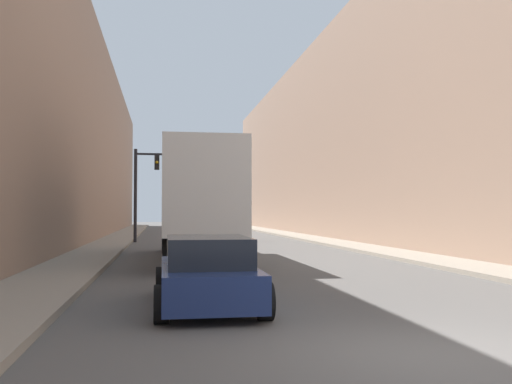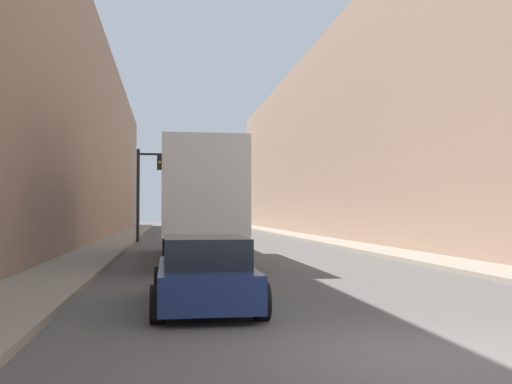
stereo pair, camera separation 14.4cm
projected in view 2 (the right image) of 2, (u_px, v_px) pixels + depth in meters
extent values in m
plane|color=#565451|center=(434.00, 358.00, 7.14)|extent=(200.00, 200.00, 0.00)
cube|color=gray|center=(314.00, 239.00, 37.73)|extent=(2.14, 80.00, 0.15)
cube|color=gray|center=(119.00, 240.00, 35.79)|extent=(2.14, 80.00, 0.15)
cube|color=#997A66|center=(372.00, 134.00, 38.61)|extent=(6.00, 80.00, 14.29)
cube|color=#997A66|center=(53.00, 133.00, 35.40)|extent=(6.00, 80.00, 13.44)
cube|color=silver|center=(198.00, 191.00, 20.58)|extent=(2.52, 9.35, 2.97)
cube|color=black|center=(198.00, 237.00, 20.53)|extent=(1.26, 9.35, 0.24)
cube|color=black|center=(191.00, 219.00, 26.38)|extent=(2.52, 2.46, 3.04)
cylinder|color=black|center=(167.00, 257.00, 16.91)|extent=(0.25, 1.00, 1.00)
cylinder|color=black|center=(241.00, 256.00, 17.25)|extent=(0.25, 1.00, 1.00)
cylinder|color=black|center=(167.00, 254.00, 18.10)|extent=(0.25, 1.00, 1.00)
cylinder|color=black|center=(236.00, 253.00, 18.44)|extent=(0.25, 1.00, 1.00)
cylinder|color=black|center=(167.00, 241.00, 26.17)|extent=(0.25, 1.00, 1.00)
cylinder|color=black|center=(215.00, 241.00, 26.51)|extent=(0.25, 1.00, 1.00)
cube|color=navy|center=(204.00, 281.00, 11.09)|extent=(1.73, 4.40, 0.64)
cube|color=#1E232D|center=(205.00, 251.00, 10.90)|extent=(1.53, 2.42, 0.55)
cylinder|color=black|center=(160.00, 281.00, 12.43)|extent=(0.25, 0.64, 0.64)
cylinder|color=black|center=(239.00, 280.00, 12.70)|extent=(0.25, 0.64, 0.64)
cylinder|color=black|center=(158.00, 304.00, 9.38)|extent=(0.25, 0.64, 0.64)
cylinder|color=black|center=(261.00, 301.00, 9.64)|extent=(0.25, 0.64, 0.64)
cylinder|color=black|center=(138.00, 195.00, 34.75)|extent=(0.20, 0.20, 5.68)
cube|color=black|center=(181.00, 155.00, 35.23)|extent=(5.13, 0.12, 0.12)
cube|color=black|center=(159.00, 163.00, 35.01)|extent=(0.30, 0.24, 0.90)
sphere|color=gold|center=(159.00, 162.00, 34.88)|extent=(0.18, 0.18, 0.18)
cube|color=black|center=(181.00, 163.00, 35.21)|extent=(0.30, 0.24, 0.90)
sphere|color=green|center=(181.00, 158.00, 35.08)|extent=(0.18, 0.18, 0.18)
cube|color=black|center=(201.00, 163.00, 35.41)|extent=(0.30, 0.24, 0.90)
sphere|color=gold|center=(201.00, 163.00, 35.27)|extent=(0.18, 0.18, 0.18)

